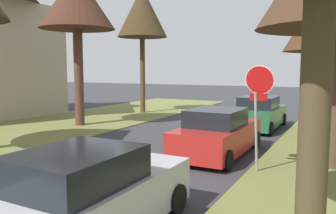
{
  "coord_description": "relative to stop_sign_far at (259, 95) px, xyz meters",
  "views": [
    {
      "loc": [
        5.97,
        0.76,
        2.87
      ],
      "look_at": [
        0.54,
        11.15,
        1.59
      ],
      "focal_mm": 36.85,
      "sensor_mm": 36.0,
      "label": 1
    }
  ],
  "objects": [
    {
      "name": "parked_sedan_green",
      "position": [
        -1.61,
        7.34,
        -1.44
      ],
      "size": [
        1.97,
        4.42,
        1.57
      ],
      "color": "#28663D",
      "rests_on": "ground"
    },
    {
      "name": "street_tree_left_mid_b",
      "position": [
        -9.88,
        3.88,
        3.98
      ],
      "size": [
        3.71,
        3.71,
        7.59
      ],
      "color": "brown",
      "rests_on": "grass_verge_left"
    },
    {
      "name": "stop_sign_far",
      "position": [
        0.0,
        0.0,
        0.0
      ],
      "size": [
        0.81,
        0.59,
        2.94
      ],
      "color": "#9EA0A5",
      "rests_on": "grass_verge_right"
    },
    {
      "name": "parked_sedan_red",
      "position": [
        -1.65,
        1.43,
        -1.44
      ],
      "size": [
        1.97,
        4.42,
        1.57
      ],
      "color": "red",
      "rests_on": "ground"
    },
    {
      "name": "street_tree_left_far",
      "position": [
        -9.77,
        9.79,
        4.29
      ],
      "size": [
        3.21,
        3.21,
        8.06
      ],
      "color": "#4E3E25",
      "rests_on": "grass_verge_left"
    },
    {
      "name": "street_tree_right_far",
      "position": [
        1.48,
        7.14,
        3.22
      ],
      "size": [
        4.14,
        4.14,
        7.13
      ],
      "color": "brown",
      "rests_on": "grass_verge_right"
    },
    {
      "name": "parked_sedan_silver",
      "position": [
        -1.67,
        -5.17,
        -1.44
      ],
      "size": [
        1.97,
        4.42,
        1.57
      ],
      "color": "#BCBCC1",
      "rests_on": "ground"
    }
  ]
}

